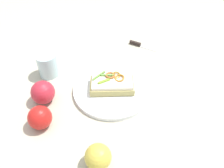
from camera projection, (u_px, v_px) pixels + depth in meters
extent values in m
plane|color=#B8B39A|center=(112.00, 91.00, 0.84)|extent=(2.00, 2.00, 0.00)
cylinder|color=white|center=(112.00, 89.00, 0.83)|extent=(0.28, 0.28, 0.01)
cube|color=tan|center=(112.00, 85.00, 0.82)|extent=(0.13, 0.17, 0.03)
cube|color=#EEE3C6|center=(112.00, 82.00, 0.81)|extent=(0.12, 0.16, 0.01)
torus|color=#BA6A30|center=(110.00, 75.00, 0.82)|extent=(0.05, 0.05, 0.01)
torus|color=#AA791F|center=(116.00, 75.00, 0.82)|extent=(0.04, 0.04, 0.02)
torus|color=#C07727|center=(120.00, 78.00, 0.81)|extent=(0.05, 0.05, 0.01)
cube|color=#6BA348|center=(107.00, 75.00, 0.82)|extent=(0.02, 0.05, 0.01)
cube|color=#71A547|center=(99.00, 76.00, 0.82)|extent=(0.06, 0.03, 0.01)
cube|color=#85B231|center=(104.00, 81.00, 0.80)|extent=(0.04, 0.04, 0.01)
sphere|color=red|center=(40.00, 117.00, 0.70)|extent=(0.09, 0.09, 0.07)
sphere|color=gold|center=(98.00, 157.00, 0.61)|extent=(0.08, 0.08, 0.07)
sphere|color=#B72534|center=(43.00, 92.00, 0.78)|extent=(0.11, 0.11, 0.08)
cylinder|color=silver|center=(48.00, 65.00, 0.87)|extent=(0.08, 0.08, 0.09)
cube|color=silver|center=(148.00, 48.00, 1.02)|extent=(0.02, 0.08, 0.00)
cube|color=#2D2320|center=(135.00, 43.00, 1.04)|extent=(0.02, 0.05, 0.02)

